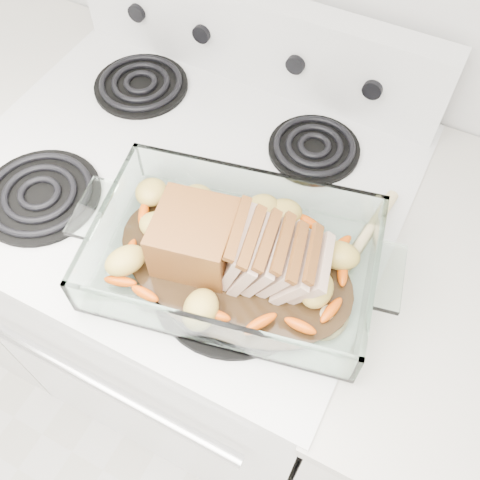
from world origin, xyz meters
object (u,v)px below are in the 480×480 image
at_px(baking_dish, 234,259).
at_px(counter_right, 459,415).
at_px(pork_roast, 225,244).
at_px(electric_range, 199,291).

bearing_deg(baking_dish, counter_right, 3.62).
bearing_deg(pork_roast, counter_right, 11.66).
height_order(electric_range, counter_right, electric_range).
xyz_separation_m(counter_right, baking_dish, (-0.49, -0.13, 0.50)).
relative_size(electric_range, counter_right, 1.20).
distance_m(counter_right, pork_roast, 0.74).
distance_m(counter_right, baking_dish, 0.71).
xyz_separation_m(counter_right, pork_roast, (-0.50, -0.13, 0.53)).
relative_size(counter_right, baking_dish, 2.21).
height_order(electric_range, baking_dish, electric_range).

